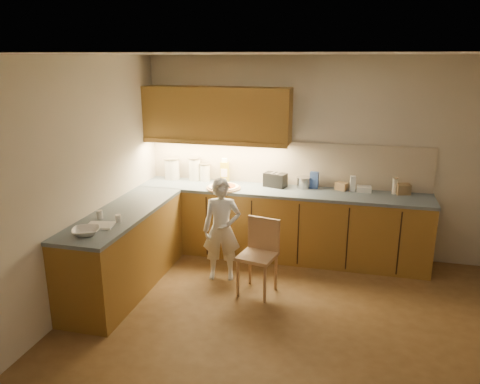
{
  "coord_description": "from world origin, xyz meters",
  "views": [
    {
      "loc": [
        0.53,
        -4.06,
        2.58
      ],
      "look_at": [
        -0.8,
        1.2,
        1.0
      ],
      "focal_mm": 35.0,
      "sensor_mm": 36.0,
      "label": 1
    }
  ],
  "objects_px": {
    "oil_jug": "(225,171)",
    "toaster": "(275,180)",
    "pizza_on_board": "(224,187)",
    "child": "(222,230)",
    "wooden_chair": "(260,250)"
  },
  "relations": [
    {
      "from": "child",
      "to": "wooden_chair",
      "type": "bearing_deg",
      "value": -32.84
    },
    {
      "from": "child",
      "to": "wooden_chair",
      "type": "relative_size",
      "value": 1.46
    },
    {
      "from": "oil_jug",
      "to": "toaster",
      "type": "relative_size",
      "value": 1.03
    },
    {
      "from": "toaster",
      "to": "wooden_chair",
      "type": "bearing_deg",
      "value": -71.59
    },
    {
      "from": "child",
      "to": "toaster",
      "type": "bearing_deg",
      "value": 53.05
    },
    {
      "from": "wooden_chair",
      "to": "toaster",
      "type": "relative_size",
      "value": 2.63
    },
    {
      "from": "wooden_chair",
      "to": "oil_jug",
      "type": "distance_m",
      "value": 1.53
    },
    {
      "from": "oil_jug",
      "to": "pizza_on_board",
      "type": "bearing_deg",
      "value": -76.76
    },
    {
      "from": "wooden_chair",
      "to": "pizza_on_board",
      "type": "bearing_deg",
      "value": 138.94
    },
    {
      "from": "child",
      "to": "toaster",
      "type": "distance_m",
      "value": 1.12
    },
    {
      "from": "child",
      "to": "wooden_chair",
      "type": "distance_m",
      "value": 0.56
    },
    {
      "from": "pizza_on_board",
      "to": "child",
      "type": "distance_m",
      "value": 0.77
    },
    {
      "from": "child",
      "to": "wooden_chair",
      "type": "height_order",
      "value": "child"
    },
    {
      "from": "oil_jug",
      "to": "toaster",
      "type": "height_order",
      "value": "oil_jug"
    },
    {
      "from": "pizza_on_board",
      "to": "wooden_chair",
      "type": "height_order",
      "value": "pizza_on_board"
    }
  ]
}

